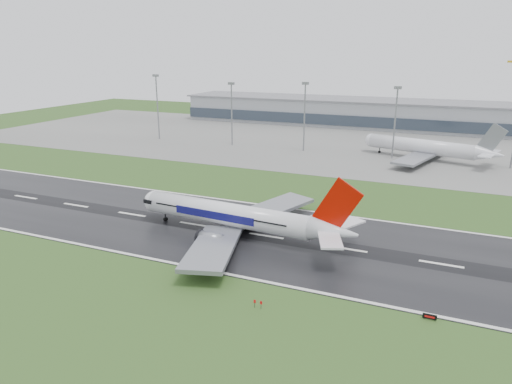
% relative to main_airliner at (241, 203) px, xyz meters
% --- Properties ---
extents(ground, '(520.00, 520.00, 0.00)m').
position_rel_main_airliner_xyz_m(ground, '(5.70, 2.37, -8.58)').
color(ground, '#28481A').
rests_on(ground, ground).
extents(runway, '(400.00, 45.00, 0.10)m').
position_rel_main_airliner_xyz_m(runway, '(5.70, 2.37, -8.53)').
color(runway, black).
rests_on(runway, ground).
extents(apron, '(400.00, 130.00, 0.08)m').
position_rel_main_airliner_xyz_m(apron, '(5.70, 127.37, -8.54)').
color(apron, slate).
rests_on(apron, ground).
extents(terminal, '(240.00, 36.00, 15.00)m').
position_rel_main_airliner_xyz_m(terminal, '(5.70, 187.37, -1.08)').
color(terminal, '#91959C').
rests_on(terminal, ground).
extents(main_airliner, '(61.01, 58.47, 16.95)m').
position_rel_main_airliner_xyz_m(main_airliner, '(0.00, 0.00, 0.00)').
color(main_airliner, silver).
rests_on(main_airliner, runway).
extents(parked_airliner, '(69.80, 67.09, 16.80)m').
position_rel_main_airliner_xyz_m(parked_airliner, '(35.63, 105.74, -0.10)').
color(parked_airliner, silver).
rests_on(parked_airliner, apron).
extents(runway_sign, '(2.30, 0.75, 1.04)m').
position_rel_main_airliner_xyz_m(runway_sign, '(44.65, -20.94, -8.06)').
color(runway_sign, black).
rests_on(runway_sign, ground).
extents(floodmast_0, '(0.64, 0.64, 31.02)m').
position_rel_main_airliner_xyz_m(floodmast_0, '(-93.44, 102.37, 6.94)').
color(floodmast_0, gray).
rests_on(floodmast_0, ground).
extents(floodmast_1, '(0.64, 0.64, 28.26)m').
position_rel_main_airliner_xyz_m(floodmast_1, '(-51.92, 102.37, 5.56)').
color(floodmast_1, gray).
rests_on(floodmast_1, ground).
extents(floodmast_2, '(0.64, 0.64, 29.26)m').
position_rel_main_airliner_xyz_m(floodmast_2, '(-16.16, 102.37, 6.06)').
color(floodmast_2, gray).
rests_on(floodmast_2, ground).
extents(floodmast_3, '(0.64, 0.64, 28.55)m').
position_rel_main_airliner_xyz_m(floodmast_3, '(22.64, 102.37, 5.70)').
color(floodmast_3, gray).
rests_on(floodmast_3, ground).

